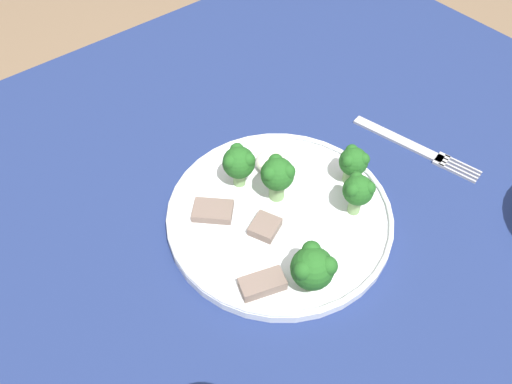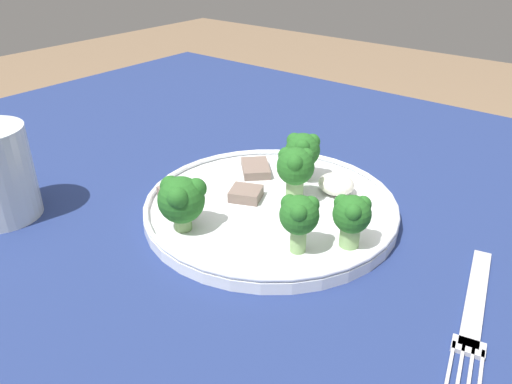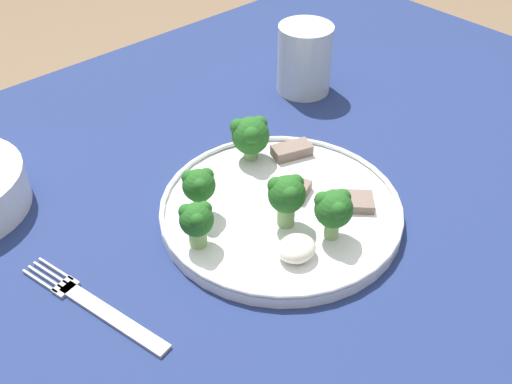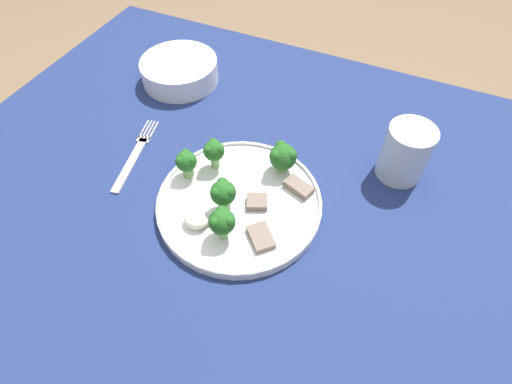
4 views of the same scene
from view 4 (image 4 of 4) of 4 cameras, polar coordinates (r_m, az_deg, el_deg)
ground_plane at (r=1.30m, az=-0.06°, el=-21.39°), size 8.00×8.00×0.00m
table at (r=0.73m, az=-0.10°, el=-7.09°), size 1.19×0.97×0.71m
dinner_plate at (r=0.66m, az=-2.25°, el=-1.24°), size 0.27×0.27×0.02m
fork at (r=0.77m, az=-16.91°, el=5.04°), size 0.06×0.19×0.00m
cream_bowl at (r=0.91m, az=-10.83°, el=16.59°), size 0.16×0.16×0.05m
drinking_glass at (r=0.72m, az=20.42°, el=5.00°), size 0.08×0.08×0.10m
broccoli_floret_near_rim_left at (r=0.68m, az=-6.03°, el=5.86°), size 0.04×0.04×0.06m
broccoli_floret_center_left at (r=0.61m, az=-4.72°, el=-0.19°), size 0.04×0.04×0.06m
broccoli_floret_back_left at (r=0.67m, az=3.88°, el=5.09°), size 0.05×0.05×0.06m
broccoli_floret_front_left at (r=0.67m, az=-9.93°, el=4.25°), size 0.04×0.04×0.05m
broccoli_floret_center_back at (r=0.59m, az=-4.88°, el=-4.24°), size 0.04×0.04×0.06m
meat_slice_front_slice at (r=0.65m, az=-0.11°, el=-1.33°), size 0.04×0.04×0.01m
meat_slice_middle_slice at (r=0.61m, az=0.71°, el=-6.45°), size 0.06×0.06×0.01m
meat_slice_rear_slice at (r=0.67m, az=6.11°, el=0.70°), size 0.05×0.04×0.01m
sauce_dollop at (r=0.63m, az=-8.52°, el=-3.82°), size 0.04×0.04×0.02m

